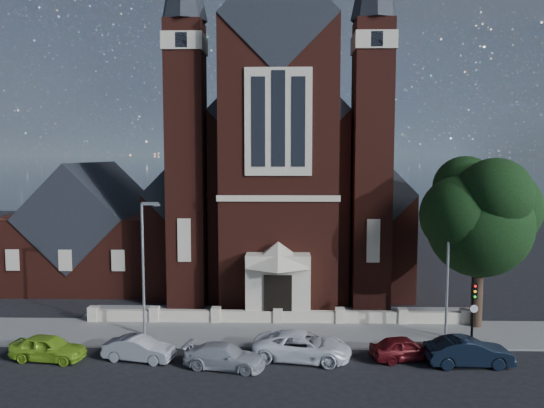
{
  "coord_description": "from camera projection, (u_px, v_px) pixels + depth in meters",
  "views": [
    {
      "loc": [
        0.36,
        -26.82,
        10.84
      ],
      "look_at": [
        -0.5,
        12.0,
        7.26
      ],
      "focal_mm": 35.0,
      "sensor_mm": 36.0,
      "label": 1
    }
  ],
  "objects": [
    {
      "name": "car_silver_a",
      "position": [
        139.0,
        349.0,
        28.05
      ],
      "size": [
        3.96,
        2.01,
        1.25
      ],
      "primitive_type": "imported",
      "rotation": [
        0.0,
        0.0,
        1.38
      ],
      "color": "#989A9F",
      "rests_on": "ground"
    },
    {
      "name": "street_lamp_right",
      "position": [
        449.0,
        262.0,
        31.04
      ],
      "size": [
        1.16,
        0.22,
        8.09
      ],
      "color": "gray",
      "rests_on": "ground"
    },
    {
      "name": "forecourt_wall",
      "position": [
        278.0,
        324.0,
        34.18
      ],
      "size": [
        24.0,
        0.4,
        0.9
      ],
      "primitive_type": "cube",
      "color": "#BAAD94",
      "rests_on": "ground"
    },
    {
      "name": "car_white_suv",
      "position": [
        302.0,
        346.0,
        28.15
      ],
      "size": [
        5.54,
        3.24,
        1.45
      ],
      "primitive_type": "imported",
      "rotation": [
        0.0,
        0.0,
        1.4
      ],
      "color": "white",
      "rests_on": "ground"
    },
    {
      "name": "car_dark_red",
      "position": [
        404.0,
        348.0,
        28.12
      ],
      "size": [
        3.93,
        2.26,
        1.26
      ],
      "primitive_type": "imported",
      "rotation": [
        0.0,
        0.0,
        1.79
      ],
      "color": "#580F13",
      "rests_on": "ground"
    },
    {
      "name": "car_silver_b",
      "position": [
        224.0,
        356.0,
        27.02
      ],
      "size": [
        4.44,
        2.5,
        1.21
      ],
      "primitive_type": "imported",
      "rotation": [
        0.0,
        0.0,
        1.37
      ],
      "color": "#ABADB3",
      "rests_on": "ground"
    },
    {
      "name": "pavement_strip",
      "position": [
        277.0,
        334.0,
        32.19
      ],
      "size": [
        60.0,
        5.0,
        0.12
      ],
      "primitive_type": "cube",
      "color": "slate",
      "rests_on": "ground"
    },
    {
      "name": "street_tree",
      "position": [
        483.0,
        219.0,
        32.47
      ],
      "size": [
        6.4,
        6.6,
        10.7
      ],
      "color": "black",
      "rests_on": "ground"
    },
    {
      "name": "parish_hall",
      "position": [
        94.0,
        235.0,
        45.61
      ],
      "size": [
        12.0,
        12.2,
        10.24
      ],
      "color": "#461A12",
      "rests_on": "ground"
    },
    {
      "name": "church",
      "position": [
        280.0,
        184.0,
        49.79
      ],
      "size": [
        20.01,
        34.9,
        29.2
      ],
      "color": "#461A12",
      "rests_on": "ground"
    },
    {
      "name": "ground",
      "position": [
        279.0,
        290.0,
        42.64
      ],
      "size": [
        120.0,
        120.0,
        0.0
      ],
      "primitive_type": "plane",
      "color": "black",
      "rests_on": "ground"
    },
    {
      "name": "traffic_signal",
      "position": [
        473.0,
        303.0,
        29.64
      ],
      "size": [
        0.28,
        0.42,
        4.0
      ],
      "color": "black",
      "rests_on": "ground"
    },
    {
      "name": "car_navy",
      "position": [
        469.0,
        352.0,
        27.32
      ],
      "size": [
        4.43,
        1.67,
        1.44
      ],
      "primitive_type": "imported",
      "rotation": [
        0.0,
        0.0,
        1.6
      ],
      "color": "black",
      "rests_on": "ground"
    },
    {
      "name": "car_lime_van",
      "position": [
        48.0,
        348.0,
        28.06
      ],
      "size": [
        4.14,
        2.13,
        1.35
      ],
      "primitive_type": "imported",
      "rotation": [
        0.0,
        0.0,
        1.43
      ],
      "color": "#86B925",
      "rests_on": "ground"
    },
    {
      "name": "street_lamp_left",
      "position": [
        144.0,
        261.0,
        31.44
      ],
      "size": [
        1.16,
        0.22,
        8.09
      ],
      "color": "gray",
      "rests_on": "ground"
    },
    {
      "name": "forecourt_paving",
      "position": [
        278.0,
        314.0,
        36.17
      ],
      "size": [
        26.0,
        3.0,
        0.14
      ],
      "primitive_type": "cube",
      "color": "slate",
      "rests_on": "ground"
    }
  ]
}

